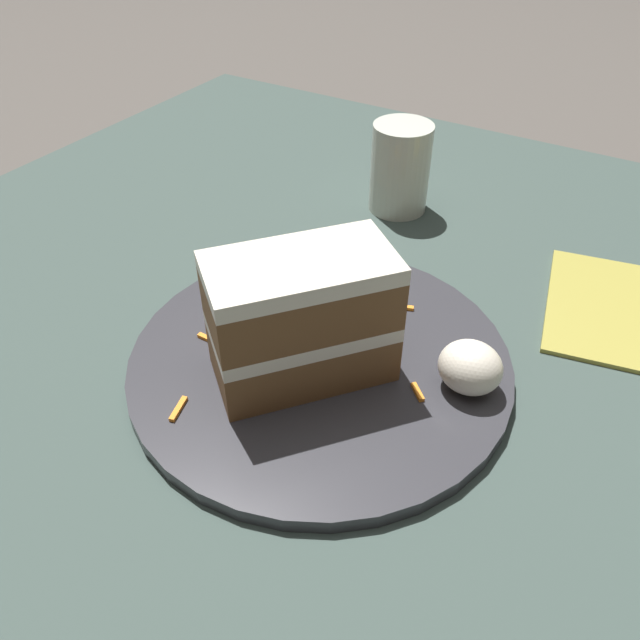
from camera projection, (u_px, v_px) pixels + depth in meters
The scene contains 8 objects.
ground_plane at pixel (338, 343), 0.56m from camera, with size 6.00×6.00×0.00m, color #4C4742.
dining_table at pixel (338, 330), 0.55m from camera, with size 0.96×0.92×0.03m, color #384742.
plate at pixel (320, 360), 0.49m from camera, with size 0.30×0.30×0.01m, color #333338.
cake_slice at pixel (302, 319), 0.44m from camera, with size 0.13×0.14×0.10m.
cream_dollop at pixel (470, 367), 0.45m from camera, with size 0.05×0.04×0.04m, color silver.
orange_garnish at pixel (321, 275), 0.56m from camera, with size 0.05×0.05×0.00m, color orange.
carrot_shreds_scatter at pixel (323, 335), 0.50m from camera, with size 0.21×0.22×0.00m.
drinking_glass at pixel (400, 174), 0.66m from camera, with size 0.06×0.06×0.09m.
Camera 1 is at (-0.20, 0.37, 0.37)m, focal length 35.00 mm.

